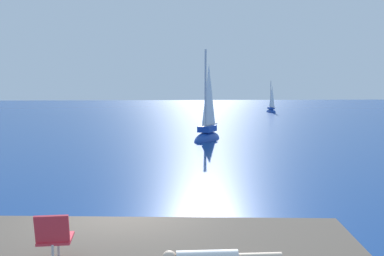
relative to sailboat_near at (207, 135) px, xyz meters
The scene contains 4 objects.
boulder_seaward 18.42m from the sailboat_near, 91.51° to the right, with size 0.86×0.69×0.47m, color #504248.
sailboat_near is the anchor object (origin of this frame).
sailboat_far 27.07m from the sailboat_near, 67.90° to the left, with size 1.14×2.26×4.10m.
beach_chair 21.72m from the sailboat_near, 101.70° to the right, with size 0.51×0.62×0.80m.
Camera 1 is at (0.76, -9.07, 3.66)m, focal length 42.20 mm.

